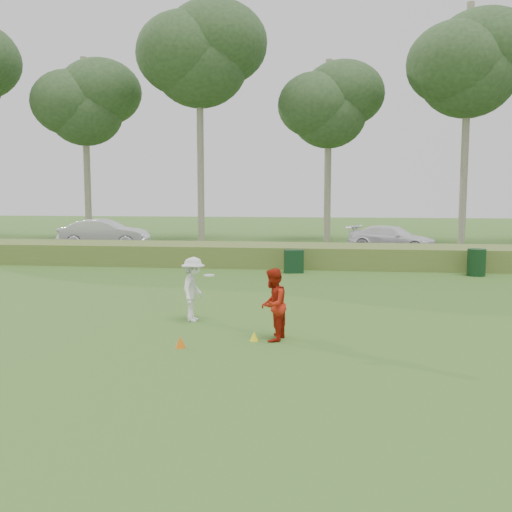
# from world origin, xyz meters

# --- Properties ---
(ground) EXTENTS (120.00, 120.00, 0.00)m
(ground) POSITION_xyz_m (0.00, 0.00, 0.00)
(ground) COLOR #336020
(ground) RESTS_ON ground
(reed_strip) EXTENTS (80.00, 3.00, 0.90)m
(reed_strip) POSITION_xyz_m (0.00, 12.00, 0.45)
(reed_strip) COLOR #556E2C
(reed_strip) RESTS_ON ground
(park_road) EXTENTS (80.00, 6.00, 0.06)m
(park_road) POSITION_xyz_m (0.00, 17.00, 0.03)
(park_road) COLOR #2D2D2D
(park_road) RESTS_ON ground
(tree_2) EXTENTS (6.50, 6.50, 12.00)m
(tree_2) POSITION_xyz_m (-14.00, 24.00, 8.97)
(tree_2) COLOR gray
(tree_2) RESTS_ON ground
(tree_3) EXTENTS (7.80, 7.80, 15.50)m
(tree_3) POSITION_xyz_m (-6.00, 23.00, 11.60)
(tree_3) COLOR gray
(tree_3) RESTS_ON ground
(tree_4) EXTENTS (6.24, 6.24, 11.50)m
(tree_4) POSITION_xyz_m (2.00, 24.50, 8.59)
(tree_4) COLOR gray
(tree_4) RESTS_ON ground
(tree_5) EXTENTS (7.28, 7.28, 14.00)m
(tree_5) POSITION_xyz_m (10.00, 22.50, 10.47)
(tree_5) COLOR gray
(tree_5) RESTS_ON ground
(player_white) EXTENTS (0.85, 1.06, 1.60)m
(player_white) POSITION_xyz_m (-1.17, 0.88, 0.80)
(player_white) COLOR white
(player_white) RESTS_ON ground
(player_red) EXTENTS (0.73, 0.86, 1.57)m
(player_red) POSITION_xyz_m (0.98, -0.73, 0.79)
(player_red) COLOR #B11F0F
(player_red) RESTS_ON ground
(cone_orange) EXTENTS (0.21, 0.21, 0.23)m
(cone_orange) POSITION_xyz_m (-0.86, -1.56, 0.12)
(cone_orange) COLOR orange
(cone_orange) RESTS_ON ground
(cone_yellow) EXTENTS (0.19, 0.19, 0.21)m
(cone_yellow) POSITION_xyz_m (0.58, -0.83, 0.11)
(cone_yellow) COLOR yellow
(cone_yellow) RESTS_ON ground
(utility_cabinet) EXTENTS (0.81, 0.60, 0.92)m
(utility_cabinet) POSITION_xyz_m (0.77, 9.73, 0.46)
(utility_cabinet) COLOR #10321A
(utility_cabinet) RESTS_ON ground
(trash_bin) EXTENTS (0.77, 0.77, 1.03)m
(trash_bin) POSITION_xyz_m (7.78, 9.82, 0.52)
(trash_bin) COLOR #113317
(trash_bin) RESTS_ON ground
(car_mid) EXTENTS (5.05, 2.17, 1.62)m
(car_mid) POSITION_xyz_m (-10.39, 17.86, 0.87)
(car_mid) COLOR silver
(car_mid) RESTS_ON park_road
(car_right) EXTENTS (5.04, 3.64, 1.36)m
(car_right) POSITION_xyz_m (5.48, 17.99, 0.74)
(car_right) COLOR white
(car_right) RESTS_ON park_road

